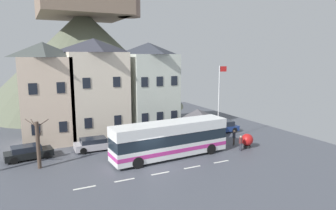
{
  "coord_description": "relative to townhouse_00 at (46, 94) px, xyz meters",
  "views": [
    {
      "loc": [
        -9.54,
        -22.3,
        9.42
      ],
      "look_at": [
        3.74,
        4.6,
        4.39
      ],
      "focal_mm": 31.93,
      "sensor_mm": 36.0,
      "label": 1
    }
  ],
  "objects": [
    {
      "name": "pedestrian_02",
      "position": [
        16.93,
        -11.42,
        -4.54
      ],
      "size": [
        0.35,
        0.36,
        1.51
      ],
      "color": "#2D2D38",
      "rests_on": "ground_plane"
    },
    {
      "name": "harbour_buoy",
      "position": [
        18.14,
        -10.99,
        -4.57
      ],
      "size": [
        1.22,
        1.22,
        1.47
      ],
      "color": "black",
      "rests_on": "ground_plane"
    },
    {
      "name": "ground_plane",
      "position": [
        7.3,
        -11.62,
        -5.41
      ],
      "size": [
        40.0,
        60.0,
        0.07
      ],
      "color": "#474B55"
    },
    {
      "name": "townhouse_00",
      "position": [
        0.0,
        0.0,
        0.0
      ],
      "size": [
        5.11,
        5.31,
        10.76
      ],
      "color": "beige",
      "rests_on": "ground_plane"
    },
    {
      "name": "parked_car_00",
      "position": [
        -2.13,
        -4.73,
        -4.75
      ],
      "size": [
        4.24,
        2.19,
        1.27
      ],
      "rotation": [
        0.0,
        0.0,
        0.12
      ],
      "color": "black",
      "rests_on": "ground_plane"
    },
    {
      "name": "bare_tree_01",
      "position": [
        -1.35,
        -7.64,
        -3.28
      ],
      "size": [
        1.84,
        1.0,
        4.18
      ],
      "color": "#47382D",
      "rests_on": "ground_plane"
    },
    {
      "name": "parked_car_02",
      "position": [
        3.96,
        -4.81,
        -4.76
      ],
      "size": [
        4.16,
        2.0,
        1.25
      ],
      "rotation": [
        0.0,
        0.0,
        -0.02
      ],
      "color": "silver",
      "rests_on": "ground_plane"
    },
    {
      "name": "parked_car_01",
      "position": [
        19.6,
        -4.66,
        -4.71
      ],
      "size": [
        4.29,
        2.22,
        1.38
      ],
      "rotation": [
        0.0,
        0.0,
        3.05
      ],
      "color": "navy",
      "rests_on": "ground_plane"
    },
    {
      "name": "hilltop_castle",
      "position": [
        8.53,
        22.2,
        4.03
      ],
      "size": [
        36.26,
        36.26,
        25.09
      ],
      "color": "#5B614D",
      "rests_on": "ground_plane"
    },
    {
      "name": "townhouse_01",
      "position": [
        5.41,
        0.66,
        0.26
      ],
      "size": [
        6.41,
        6.62,
        11.29
      ],
      "color": "beige",
      "rests_on": "ground_plane"
    },
    {
      "name": "pedestrian_00",
      "position": [
        16.45,
        -8.47,
        -4.42
      ],
      "size": [
        0.3,
        0.3,
        1.65
      ],
      "color": "black",
      "rests_on": "ground_plane"
    },
    {
      "name": "townhouse_02",
      "position": [
        12.13,
        0.64,
        0.09
      ],
      "size": [
        5.64,
        6.59,
        10.94
      ],
      "color": "beige",
      "rests_on": "ground_plane"
    },
    {
      "name": "transit_bus",
      "position": [
        9.8,
        -10.02,
        -3.7
      ],
      "size": [
        11.38,
        3.09,
        3.33
      ],
      "rotation": [
        0.0,
        0.0,
        0.05
      ],
      "color": "white",
      "rests_on": "ground_plane"
    },
    {
      "name": "flagpole",
      "position": [
        16.73,
        -7.93,
        -0.64
      ],
      "size": [
        0.95,
        0.1,
        8.31
      ],
      "color": "silver",
      "rests_on": "ground_plane"
    },
    {
      "name": "bus_shelter",
      "position": [
        15.13,
        -6.15,
        -2.45
      ],
      "size": [
        3.6,
        3.6,
        3.5
      ],
      "color": "#473D33",
      "rests_on": "ground_plane"
    },
    {
      "name": "pedestrian_01",
      "position": [
        17.56,
        -9.59,
        -4.46
      ],
      "size": [
        0.3,
        0.3,
        1.59
      ],
      "color": "#38332D",
      "rests_on": "ground_plane"
    },
    {
      "name": "public_bench",
      "position": [
        15.41,
        -3.95,
        -4.91
      ],
      "size": [
        1.6,
        0.48,
        0.87
      ],
      "color": "#473828",
      "rests_on": "ground_plane"
    }
  ]
}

